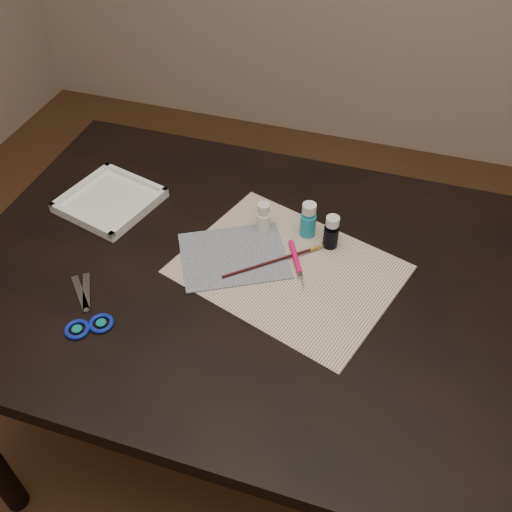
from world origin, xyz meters
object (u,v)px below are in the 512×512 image
(paint_bottle_cyan, at_px, (308,220))
(palette_tray, at_px, (110,200))
(canvas, at_px, (234,256))
(paint_bottle_white, at_px, (263,218))
(paper, at_px, (288,269))
(scissors, at_px, (82,305))
(paint_bottle_navy, at_px, (331,232))

(paint_bottle_cyan, height_order, palette_tray, paint_bottle_cyan)
(canvas, xyz_separation_m, paint_bottle_cyan, (0.14, 0.12, 0.04))
(paint_bottle_white, bearing_deg, paper, -49.65)
(paint_bottle_cyan, distance_m, scissors, 0.53)
(paper, relative_size, paint_bottle_navy, 5.38)
(paint_bottle_white, xyz_separation_m, palette_tray, (-0.39, -0.02, -0.03))
(paint_bottle_white, xyz_separation_m, scissors, (-0.29, -0.34, -0.03))
(paint_bottle_white, height_order, scissors, paint_bottle_white)
(paper, distance_m, palette_tray, 0.49)
(paper, relative_size, canvas, 1.95)
(paper, height_order, paint_bottle_white, paint_bottle_white)
(paint_bottle_white, height_order, paint_bottle_navy, paint_bottle_navy)
(palette_tray, bearing_deg, scissors, -71.98)
(paint_bottle_cyan, distance_m, palette_tray, 0.49)
(palette_tray, bearing_deg, paint_bottle_cyan, 4.71)
(scissors, bearing_deg, palette_tray, -25.77)
(scissors, bearing_deg, paint_bottle_cyan, -91.16)
(canvas, distance_m, palette_tray, 0.36)
(paint_bottle_cyan, relative_size, palette_tray, 0.44)
(paint_bottle_navy, height_order, palette_tray, paint_bottle_navy)
(canvas, distance_m, paint_bottle_cyan, 0.19)
(canvas, relative_size, paint_bottle_white, 2.99)
(paint_bottle_white, bearing_deg, paint_bottle_navy, -1.55)
(paint_bottle_white, bearing_deg, palette_tray, -176.62)
(paper, distance_m, paint_bottle_navy, 0.13)
(palette_tray, bearing_deg, paper, -9.89)
(scissors, bearing_deg, canvas, -90.57)
(paint_bottle_navy, bearing_deg, canvas, -152.87)
(paper, distance_m, paint_bottle_white, 0.14)
(paper, xyz_separation_m, paint_bottle_navy, (0.07, 0.10, 0.04))
(paint_bottle_navy, xyz_separation_m, palette_tray, (-0.55, -0.02, -0.03))
(canvas, relative_size, palette_tray, 1.14)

